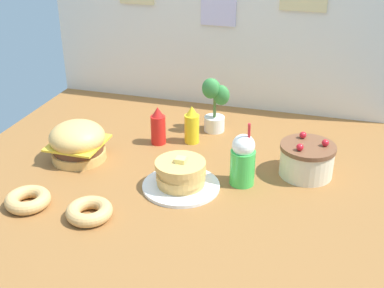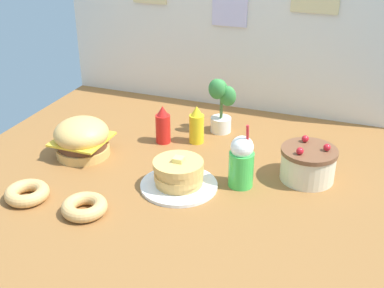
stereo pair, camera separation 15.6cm
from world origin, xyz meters
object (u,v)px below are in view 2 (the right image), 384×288
Objects in this scene: donut_pink_glaze at (27,193)px; cream_soda_cup at (241,162)px; donut_chocolate at (84,207)px; mustard_bottle at (197,126)px; pancake_stack at (179,176)px; ketchup_bottle at (163,126)px; burger at (82,138)px; potted_plant at (221,103)px; layer_cake at (308,164)px.

cream_soda_cup is at bearing 27.83° from donut_pink_glaze.
donut_pink_glaze is 1.00× the size of donut_chocolate.
cream_soda_cup is (0.34, -0.34, 0.03)m from mustard_bottle.
pancake_stack is 0.46m from mustard_bottle.
burger is at bearing -139.08° from ketchup_bottle.
ketchup_bottle is 0.72m from donut_chocolate.
mustard_bottle is 0.92m from donut_pink_glaze.
pancake_stack is 1.11× the size of potted_plant.
pancake_stack is 1.70× the size of mustard_bottle.
donut_pink_glaze is at bearing -122.23° from mustard_bottle.
donut_chocolate is (0.29, -0.00, 0.00)m from donut_pink_glaze.
cream_soda_cup is at bearing 39.25° from donut_chocolate.
layer_cake is 0.83× the size of cream_soda_cup.
burger is 0.53m from donut_chocolate.
layer_cake is 0.32m from cream_soda_cup.
pancake_stack is 0.28m from cream_soda_cup.
donut_pink_glaze is (-0.82, -0.44, -0.09)m from cream_soda_cup.
donut_pink_glaze is at bearing -114.43° from ketchup_bottle.
ketchup_bottle is 0.79m from donut_pink_glaze.
potted_plant is at bearing 66.07° from mustard_bottle.
burger is 1.33× the size of mustard_bottle.
potted_plant is at bearing 90.65° from pancake_stack.
ketchup_bottle reaches higher than burger.
cream_soda_cup is (0.50, -0.28, 0.03)m from ketchup_bottle.
burger is at bearing -145.06° from mustard_bottle.
burger is at bearing -137.69° from potted_plant.
burger is at bearing 122.24° from donut_chocolate.
donut_chocolate is at bearing -104.55° from mustard_bottle.
mustard_bottle reaches higher than donut_pink_glaze.
pancake_stack is at bearing 29.58° from donut_pink_glaze.
donut_pink_glaze is 0.29m from donut_chocolate.
ketchup_bottle and mustard_bottle have the same top height.
donut_pink_glaze is at bearing -151.33° from layer_cake.
mustard_bottle is 1.08× the size of donut_pink_glaze.
mustard_bottle is at bearing 163.66° from layer_cake.
mustard_bottle is at bearing 20.56° from ketchup_bottle.
potted_plant is at bearing 44.06° from ketchup_bottle.
pancake_stack is at bearing -152.35° from layer_cake.
potted_plant is (0.56, 0.51, 0.07)m from burger.
cream_soda_cup is (0.82, -0.00, 0.03)m from burger.
burger is 0.88× the size of cream_soda_cup.
pancake_stack is 1.70× the size of ketchup_bottle.
burger is 0.82m from cream_soda_cup.
pancake_stack is at bearing -89.35° from potted_plant.
mustard_bottle is (-0.60, 0.18, 0.02)m from layer_cake.
cream_soda_cup is 0.98× the size of potted_plant.
ketchup_bottle is at bearing 150.92° from cream_soda_cup.
ketchup_bottle reaches higher than donut_pink_glaze.
burger is at bearing -171.66° from layer_cake.
cream_soda_cup reaches higher than mustard_bottle.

